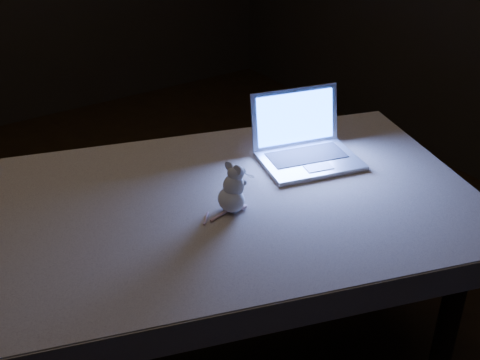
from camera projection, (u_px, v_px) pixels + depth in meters
floor at (159, 316)px, 2.71m from camera, size 5.00×5.00×0.00m
table at (241, 290)px, 2.26m from camera, size 1.73×1.38×0.81m
tablecloth at (253, 215)px, 2.05m from camera, size 1.87×1.54×0.10m
laptop at (312, 134)px, 2.20m from camera, size 0.42×0.39×0.24m
plush_mouse at (231, 188)px, 1.94m from camera, size 0.14×0.14×0.17m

